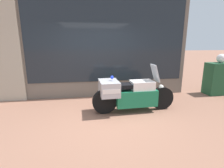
# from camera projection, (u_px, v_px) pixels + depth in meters

# --- Properties ---
(ground_plane) EXTENTS (60.00, 60.00, 0.00)m
(ground_plane) POSITION_uv_depth(u_px,v_px,m) (104.00, 118.00, 4.40)
(ground_plane) COLOR #8E604C
(shop_building) EXTENTS (6.30, 0.55, 3.97)m
(shop_building) POSITION_uv_depth(u_px,v_px,m) (85.00, 38.00, 5.78)
(shop_building) COLOR #6B6056
(shop_building) RESTS_ON ground
(window_display) EXTENTS (5.04, 0.30, 1.80)m
(window_display) POSITION_uv_depth(u_px,v_px,m) (106.00, 82.00, 6.29)
(window_display) COLOR slate
(window_display) RESTS_ON ground
(paramedic_motorcycle) EXTENTS (2.28, 0.73, 1.28)m
(paramedic_motorcycle) POSITION_uv_depth(u_px,v_px,m) (129.00, 93.00, 4.71)
(paramedic_motorcycle) COLOR black
(paramedic_motorcycle) RESTS_ON ground
(utility_cabinet) EXTENTS (0.92, 0.53, 1.14)m
(utility_cabinet) POSITION_uv_depth(u_px,v_px,m) (219.00, 79.00, 6.31)
(utility_cabinet) COLOR #1E4C2D
(utility_cabinet) RESTS_ON ground
(white_helmet) EXTENTS (0.32, 0.32, 0.32)m
(white_helmet) POSITION_uv_depth(u_px,v_px,m) (221.00, 58.00, 6.14)
(white_helmet) COLOR white
(white_helmet) RESTS_ON utility_cabinet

